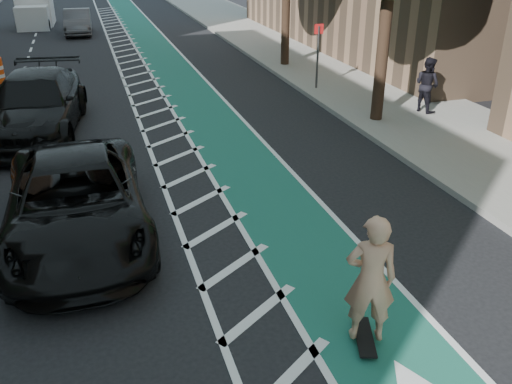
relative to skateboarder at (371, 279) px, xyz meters
name	(u,v)px	position (x,y,z in m)	size (l,w,h in m)	color
ground	(162,333)	(-2.78, 1.08, -1.10)	(120.00, 120.00, 0.00)	black
bike_lane	(209,118)	(0.22, 11.08, -1.09)	(2.00, 90.00, 0.01)	#195A4D
buffer_strip	(163,122)	(-1.28, 11.08, -1.10)	(1.40, 90.00, 0.01)	silver
sidewalk_right	(388,99)	(6.72, 11.08, -1.03)	(5.00, 90.00, 0.15)	gray
curb_right	(324,105)	(4.27, 11.08, -1.02)	(0.12, 90.00, 0.16)	gray
sign_post	(318,56)	(4.82, 13.08, 0.25)	(0.35, 0.08, 2.47)	#4C4C4C
skateboard	(364,337)	(0.00, 0.00, -1.01)	(0.52, 0.90, 0.12)	black
skateboarder	(371,279)	(0.00, 0.00, 0.00)	(0.72, 0.47, 1.97)	tan
suv_near	(76,201)	(-3.87, 4.40, -0.32)	(2.59, 5.61, 1.56)	black
suv_far	(35,105)	(-4.92, 11.17, -0.23)	(2.43, 5.99, 1.74)	black
car_grey	(78,22)	(-3.50, 29.45, -0.40)	(1.48, 4.25, 1.40)	#515055
pedestrian	(427,85)	(7.00, 9.28, -0.08)	(0.85, 0.66, 1.75)	black
box_truck	(35,12)	(-6.05, 33.46, -0.23)	(2.20, 4.60, 1.88)	silver
barrel_b	(53,92)	(-4.58, 14.14, -0.62)	(0.74, 0.74, 1.01)	orange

